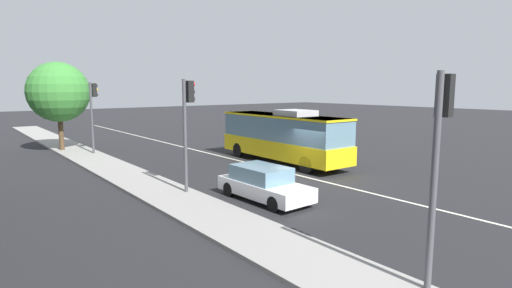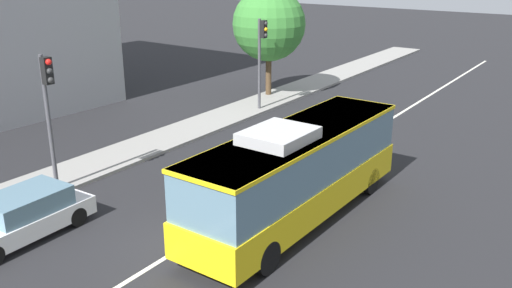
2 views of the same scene
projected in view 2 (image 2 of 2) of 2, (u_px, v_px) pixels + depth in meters
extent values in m
plane|color=black|center=(185.00, 246.00, 16.89)|extent=(160.00, 160.00, 0.00)
cube|color=gray|center=(35.00, 188.00, 20.97)|extent=(80.00, 2.58, 0.14)
cube|color=silver|center=(185.00, 246.00, 16.89)|extent=(76.00, 0.16, 0.01)
cube|color=yellow|center=(298.00, 192.00, 18.37)|extent=(10.05, 2.69, 1.10)
cube|color=slate|center=(299.00, 154.00, 17.94)|extent=(9.84, 2.61, 1.58)
cube|color=yellow|center=(299.00, 133.00, 17.70)|extent=(9.95, 2.66, 0.12)
cube|color=#B2B2B2|center=(279.00, 136.00, 16.70)|extent=(2.23, 1.84, 0.36)
cylinder|color=black|center=(319.00, 168.00, 21.74)|extent=(1.01, 0.32, 1.00)
cylinder|color=black|center=(370.00, 181.00, 20.53)|extent=(1.01, 0.32, 1.00)
cylinder|color=black|center=(207.00, 235.00, 16.53)|extent=(1.01, 0.32, 1.00)
cylinder|color=black|center=(267.00, 257.00, 15.31)|extent=(1.01, 0.32, 1.00)
cube|color=white|center=(21.00, 223.00, 17.25)|extent=(4.55, 1.92, 0.60)
cube|color=slate|center=(25.00, 202.00, 17.25)|extent=(2.56, 1.72, 0.64)
cylinder|color=black|center=(77.00, 217.00, 18.09)|extent=(0.65, 0.24, 0.64)
cylinder|color=black|center=(46.00, 205.00, 18.92)|extent=(0.65, 0.24, 0.64)
cylinder|color=#47474C|center=(259.00, 66.00, 30.79)|extent=(0.16, 0.16, 5.20)
cube|color=black|center=(263.00, 29.00, 29.96)|extent=(0.33, 0.30, 0.96)
sphere|color=#2D2D2D|center=(266.00, 23.00, 29.77)|extent=(0.22, 0.22, 0.22)
sphere|color=#F9A514|center=(266.00, 29.00, 29.87)|extent=(0.22, 0.22, 0.22)
sphere|color=#2D2D2D|center=(266.00, 35.00, 29.98)|extent=(0.22, 0.22, 0.22)
cylinder|color=#47474C|center=(49.00, 125.00, 20.03)|extent=(0.16, 0.16, 5.20)
cube|color=black|center=(47.00, 71.00, 19.21)|extent=(0.33, 0.29, 0.96)
sphere|color=red|center=(48.00, 62.00, 19.02)|extent=(0.22, 0.22, 0.22)
sphere|color=#2D2D2D|center=(50.00, 71.00, 19.13)|extent=(0.22, 0.22, 0.22)
sphere|color=#2D2D2D|center=(51.00, 80.00, 19.23)|extent=(0.22, 0.22, 0.22)
cylinder|color=#4C3823|center=(269.00, 74.00, 34.35)|extent=(0.36, 0.36, 2.83)
sphere|color=#387F33|center=(269.00, 24.00, 33.35)|extent=(4.46, 4.46, 4.46)
cube|color=slate|center=(39.00, 51.00, 38.37)|extent=(0.68, 16.19, 1.50)
cube|color=slate|center=(32.00, 1.00, 37.26)|extent=(0.68, 16.19, 1.50)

